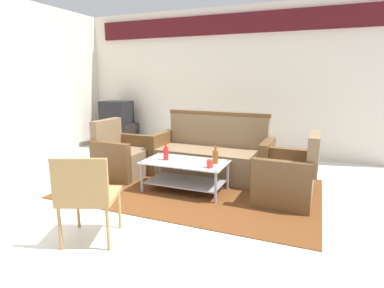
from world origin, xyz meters
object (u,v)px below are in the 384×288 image
(armchair_right, at_px, (288,179))
(wicker_chair, at_px, (86,192))
(bottle_red, at_px, (166,153))
(cup, at_px, (210,164))
(bottle_brown, at_px, (215,157))
(television, at_px, (116,112))
(coffee_table, at_px, (185,172))
(armchair_left, at_px, (122,157))
(tv_stand, at_px, (118,135))
(couch, at_px, (212,156))

(armchair_right, bearing_deg, wicker_chair, 138.85)
(bottle_red, bearing_deg, cup, -10.92)
(bottle_brown, bearing_deg, television, 146.68)
(coffee_table, xyz_separation_m, television, (-2.43, 1.92, 0.49))
(coffee_table, distance_m, bottle_red, 0.36)
(bottle_brown, distance_m, wicker_chair, 1.76)
(armchair_left, xyz_separation_m, television, (-1.26, 1.66, 0.47))
(armchair_left, bearing_deg, coffee_table, 79.55)
(bottle_red, bearing_deg, wicker_chair, -90.50)
(armchair_left, xyz_separation_m, tv_stand, (-1.26, 1.66, -0.03))
(coffee_table, bearing_deg, television, 141.70)
(television, bearing_deg, bottle_red, 139.01)
(armchair_left, bearing_deg, cup, 77.32)
(couch, relative_size, cup, 18.14)
(armchair_right, height_order, wicker_chair, armchair_right)
(armchair_right, distance_m, wicker_chair, 2.34)
(armchair_right, height_order, coffee_table, armchair_right)
(couch, bearing_deg, bottle_brown, 113.16)
(bottle_brown, bearing_deg, tv_stand, 146.72)
(armchair_right, distance_m, bottle_red, 1.59)
(armchair_left, xyz_separation_m, wicker_chair, (0.89, -1.83, 0.21))
(armchair_left, xyz_separation_m, coffee_table, (1.17, -0.26, -0.02))
(bottle_red, height_order, television, television)
(armchair_left, height_order, cup, armchair_left)
(wicker_chair, bearing_deg, armchair_right, 26.07)
(couch, distance_m, tv_stand, 2.80)
(television, bearing_deg, tv_stand, 90.00)
(armchair_right, bearing_deg, bottle_red, 97.83)
(bottle_red, distance_m, cup, 0.68)
(armchair_right, relative_size, bottle_red, 3.46)
(armchair_right, bearing_deg, couch, 64.13)
(coffee_table, bearing_deg, bottle_brown, 8.73)
(armchair_left, bearing_deg, couch, 113.27)
(armchair_right, xyz_separation_m, coffee_table, (-1.29, -0.15, -0.02))
(armchair_left, bearing_deg, bottle_red, 74.56)
(coffee_table, relative_size, tv_stand, 1.38)
(couch, xyz_separation_m, bottle_brown, (0.28, -0.70, 0.18))
(bottle_red, distance_m, wicker_chair, 1.54)
(television, bearing_deg, coffee_table, 142.67)
(bottle_brown, bearing_deg, bottle_red, -172.68)
(television, bearing_deg, couch, 156.44)
(tv_stand, bearing_deg, coffee_table, -38.26)
(bottle_brown, height_order, tv_stand, bottle_brown)
(armchair_left, height_order, bottle_brown, armchair_left)
(armchair_left, xyz_separation_m, cup, (1.57, -0.41, 0.17))
(armchair_right, height_order, cup, armchair_right)
(couch, height_order, armchair_left, couch)
(bottle_brown, relative_size, cup, 2.33)
(armchair_left, xyz_separation_m, bottle_brown, (1.57, -0.20, 0.21))
(bottle_red, xyz_separation_m, bottle_brown, (0.67, 0.09, -0.00))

